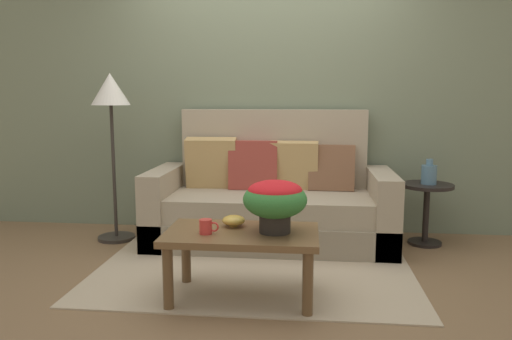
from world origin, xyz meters
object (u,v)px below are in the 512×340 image
Objects in this scene: couch at (271,202)px; coffee_mug at (206,227)px; side_table at (427,203)px; snack_bowl at (234,220)px; coffee_table at (242,242)px; potted_plant at (275,199)px; table_vase at (429,174)px; floor_lamp at (111,106)px.

couch is 17.14× the size of coffee_mug.
side_table reaches higher than snack_bowl.
couch is 2.18× the size of coffee_table.
couch is at bearing 82.67° from snack_bowl.
potted_plant is at bearing 10.95° from coffee_mug.
coffee_table is 4.43× the size of table_vase.
snack_bowl is (-0.27, 0.11, -0.17)m from potted_plant.
table_vase is (1.49, 1.20, 0.14)m from snack_bowl.
floor_lamp reaches higher than coffee_mug.
snack_bowl is (-1.48, -1.21, 0.11)m from side_table.
coffee_mug is (1.08, -1.26, -0.70)m from floor_lamp.
coffee_mug is (-0.21, -0.08, 0.11)m from coffee_table.
table_vase reaches higher than side_table.
potted_plant is 0.34m from snack_bowl.
couch reaches higher than snack_bowl.
couch is 1.36m from table_vase.
couch is 9.65× the size of table_vase.
coffee_table is 1.93m from side_table.
snack_bowl is at bearing 157.79° from potted_plant.
floor_lamp is 1.80m from coffee_mug.
side_table is 0.25m from table_vase.
side_table reaches higher than coffee_mug.
coffee_table is at bearing -179.76° from potted_plant.
potted_plant is (0.21, 0.00, 0.28)m from coffee_table.
floor_lamp is 3.72× the size of potted_plant.
potted_plant reaches higher than table_vase.
coffee_table is at bearing -93.70° from couch.
snack_bowl reaches higher than coffee_table.
floor_lamp is 6.83× the size of table_vase.
coffee_mug is at bearing -49.32° from floor_lamp.
floor_lamp is at bearing 137.51° from coffee_table.
floor_lamp is at bearing -177.26° from table_vase.
couch is at bearing 95.55° from potted_plant.
coffee_mug reaches higher than coffee_table.
potted_plant is 2.67× the size of snack_bowl.
couch is at bearing 3.88° from floor_lamp.
coffee_table is at bearing 20.92° from coffee_mug.
coffee_mug is 2.14m from table_vase.
coffee_table is 1.80× the size of side_table.
couch reaches higher than potted_plant.
floor_lamp is (-1.37, -0.09, 0.83)m from couch.
floor_lamp is 1.98m from potted_plant.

